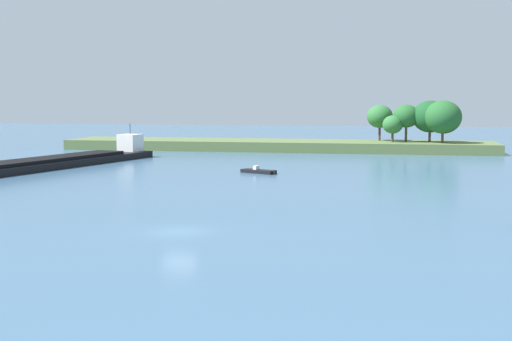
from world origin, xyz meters
name	(u,v)px	position (x,y,z in m)	size (l,w,h in m)	color
ground_plane	(179,232)	(0.00, 0.00, 0.00)	(400.00, 400.00, 0.00)	#3D607F
treeline_island	(315,138)	(1.20, 80.51, 2.38)	(79.82, 13.19, 9.34)	#566B3D
cargo_barge	(62,161)	(-31.05, 43.59, 0.82)	(15.13, 40.45, 5.61)	black
small_motorboat	(259,171)	(-1.75, 40.12, 0.26)	(5.00, 3.50, 0.96)	black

